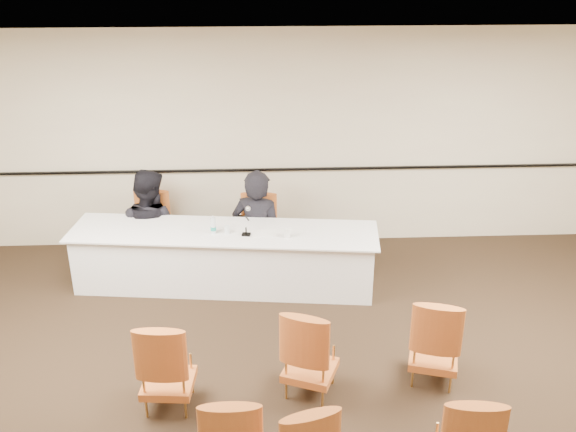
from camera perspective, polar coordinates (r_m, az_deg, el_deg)
The scene contains 16 objects.
ceiling at distance 4.52m, azimuth 2.77°, elevation 10.16°, with size 10.00×10.00×0.00m, color white.
wall_back at distance 8.76m, azimuth 0.16°, elevation 6.73°, with size 10.00×0.04×3.00m, color beige.
wall_rail at distance 8.85m, azimuth 0.17°, elevation 4.18°, with size 9.80×0.04×0.03m, color black.
panel_table at distance 8.02m, azimuth -5.66°, elevation -3.76°, with size 3.76×0.87×0.75m, color silver, non-canonical shape.
panelist_main at distance 8.46m, azimuth -2.71°, elevation -2.05°, with size 0.70×0.46×1.92m, color black.
panelist_main_chair at distance 8.42m, azimuth -2.72°, elevation -1.50°, with size 0.50×0.50×0.95m, color #B25620, non-canonical shape.
panelist_second at distance 8.71m, azimuth -12.14°, elevation -1.50°, with size 0.87×0.68×1.78m, color black.
panelist_second_chair at distance 8.69m, azimuth -12.17°, elevation -1.20°, with size 0.50×0.50×0.95m, color #B25620, non-canonical shape.
papers at distance 7.74m, azimuth -2.10°, elevation -1.56°, with size 0.30×0.22×0.00m, color white.
microphone at distance 7.65m, azimuth -3.77°, elevation -0.66°, with size 0.11×0.22×0.31m, color black, non-canonical shape.
water_bottle at distance 7.75m, azimuth -6.67°, elevation -0.78°, with size 0.07×0.07×0.23m, color teal, non-canonical shape.
drinking_glass at distance 7.76m, azimuth -5.43°, elevation -1.21°, with size 0.06×0.06×0.10m, color silver.
coffee_cup at distance 7.62m, azimuth -0.06°, elevation -1.50°, with size 0.08×0.08×0.12m, color white.
aud_chair_front_left at distance 6.11m, azimuth -10.71°, elevation -12.69°, with size 0.50×0.50×0.95m, color #B25620, non-canonical shape.
aud_chair_front_mid at distance 6.16m, azimuth 2.01°, elevation -11.83°, with size 0.50×0.50×0.95m, color #B25620, non-canonical shape.
aud_chair_front_right at distance 6.48m, azimuth 12.95°, elevation -10.55°, with size 0.50×0.50×0.95m, color #B25620, non-canonical shape.
Camera 1 is at (-0.42, -4.37, 4.05)m, focal length 40.00 mm.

